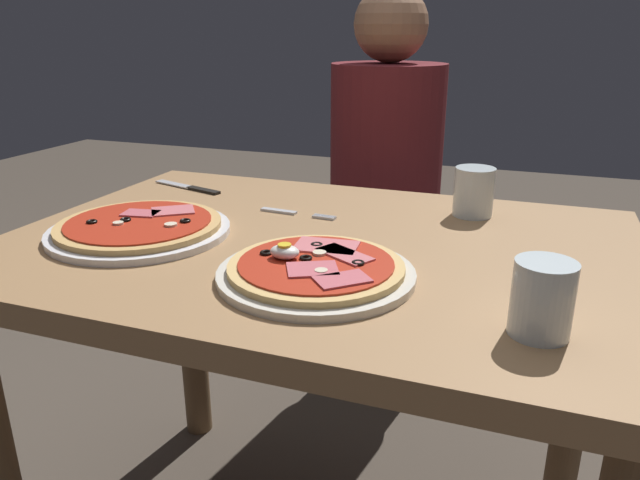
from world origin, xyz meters
name	(u,v)px	position (x,y,z in m)	size (l,w,h in m)	color
dining_table	(317,308)	(0.00, 0.00, 0.60)	(1.06, 0.74, 0.73)	#9E754C
pizza_foreground	(316,270)	(0.05, -0.15, 0.74)	(0.29, 0.29, 0.05)	silver
pizza_across_left	(140,228)	(-0.30, -0.08, 0.74)	(0.31, 0.31, 0.03)	white
water_glass_near	(474,195)	(0.23, 0.24, 0.77)	(0.08, 0.08, 0.09)	silver
water_glass_far	(542,303)	(0.36, -0.22, 0.77)	(0.07, 0.07, 0.09)	silver
fork	(292,213)	(-0.10, 0.13, 0.73)	(0.16, 0.03, 0.00)	silver
knife	(191,188)	(-0.39, 0.23, 0.73)	(0.19, 0.07, 0.01)	silver
diner_person	(384,210)	(-0.07, 0.75, 0.56)	(0.32, 0.32, 1.18)	black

